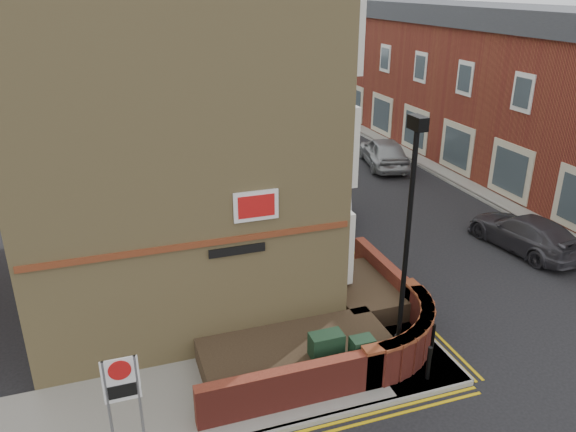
# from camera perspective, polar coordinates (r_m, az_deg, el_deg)

# --- Properties ---
(ground) EXTENTS (120.00, 120.00, 0.00)m
(ground) POSITION_cam_1_polar(r_m,az_deg,el_deg) (13.59, 7.24, -19.13)
(ground) COLOR black
(ground) RESTS_ON ground
(pavement_corner) EXTENTS (13.00, 3.00, 0.12)m
(pavement_corner) POSITION_cam_1_polar(r_m,az_deg,el_deg) (13.84, -9.53, -18.04)
(pavement_corner) COLOR gray
(pavement_corner) RESTS_ON ground
(pavement_main) EXTENTS (2.00, 32.00, 0.12)m
(pavement_main) POSITION_cam_1_polar(r_m,az_deg,el_deg) (27.38, -3.47, 3.51)
(pavement_main) COLOR gray
(pavement_main) RESTS_ON ground
(pavement_far) EXTENTS (4.00, 40.00, 0.12)m
(pavement_far) POSITION_cam_1_polar(r_m,az_deg,el_deg) (29.65, 19.19, 3.78)
(pavement_far) COLOR gray
(pavement_far) RESTS_ON ground
(kerb_main_near) EXTENTS (0.15, 32.00, 0.12)m
(kerb_main_near) POSITION_cam_1_polar(r_m,az_deg,el_deg) (27.65, -1.47, 3.74)
(kerb_main_near) COLOR gray
(kerb_main_near) RESTS_ON ground
(kerb_main_far) EXTENTS (0.15, 40.00, 0.12)m
(kerb_main_far) POSITION_cam_1_polar(r_m,az_deg,el_deg) (28.49, 15.98, 3.43)
(kerb_main_far) COLOR gray
(kerb_main_far) RESTS_ON ground
(yellow_lines_main) EXTENTS (0.28, 32.00, 0.01)m
(yellow_lines_main) POSITION_cam_1_polar(r_m,az_deg,el_deg) (27.74, -0.98, 3.69)
(yellow_lines_main) COLOR gold
(yellow_lines_main) RESTS_ON ground
(corner_building) EXTENTS (8.95, 10.40, 13.60)m
(corner_building) POSITION_cam_1_polar(r_m,az_deg,el_deg) (17.31, -12.51, 12.86)
(corner_building) COLOR tan
(corner_building) RESTS_ON ground
(garden_wall) EXTENTS (6.80, 6.00, 1.20)m
(garden_wall) POSITION_cam_1_polar(r_m,az_deg,el_deg) (15.35, 3.11, -13.34)
(garden_wall) COLOR maroon
(garden_wall) RESTS_ON ground
(lamppost) EXTENTS (0.25, 0.50, 6.30)m
(lamppost) POSITION_cam_1_polar(r_m,az_deg,el_deg) (13.28, 11.95, -3.16)
(lamppost) COLOR black
(lamppost) RESTS_ON pavement_corner
(utility_cabinet_large) EXTENTS (0.80, 0.45, 1.20)m
(utility_cabinet_large) POSITION_cam_1_polar(r_m,az_deg,el_deg) (13.94, 3.88, -13.91)
(utility_cabinet_large) COLOR #15301D
(utility_cabinet_large) RESTS_ON pavement_corner
(utility_cabinet_small) EXTENTS (0.55, 0.40, 1.10)m
(utility_cabinet_small) POSITION_cam_1_polar(r_m,az_deg,el_deg) (14.03, 7.47, -14.06)
(utility_cabinet_small) COLOR #15301D
(utility_cabinet_small) RESTS_ON pavement_corner
(bollard_near) EXTENTS (0.11, 0.11, 0.90)m
(bollard_near) POSITION_cam_1_polar(r_m,az_deg,el_deg) (14.32, 14.11, -14.28)
(bollard_near) COLOR black
(bollard_near) RESTS_ON pavement_corner
(bollard_far) EXTENTS (0.11, 0.11, 0.90)m
(bollard_far) POSITION_cam_1_polar(r_m,az_deg,el_deg) (15.14, 14.44, -12.08)
(bollard_far) COLOR black
(bollard_far) RESTS_ON pavement_corner
(zone_sign) EXTENTS (0.72, 0.07, 2.20)m
(zone_sign) POSITION_cam_1_polar(r_m,az_deg,el_deg) (12.00, -16.51, -16.33)
(zone_sign) COLOR slate
(zone_sign) RESTS_ON pavement_corner
(far_terrace) EXTENTS (5.40, 30.40, 8.00)m
(far_terrace) POSITION_cam_1_polar(r_m,az_deg,el_deg) (32.73, 17.99, 12.84)
(far_terrace) COLOR maroon
(far_terrace) RESTS_ON ground
(far_terrace_cream) EXTENTS (5.40, 12.40, 8.00)m
(far_terrace_cream) POSITION_cam_1_polar(r_m,az_deg,el_deg) (51.02, 3.61, 17.01)
(far_terrace_cream) COLOR beige
(far_terrace_cream) RESTS_ON ground
(tree_near) EXTENTS (3.64, 3.65, 6.70)m
(tree_near) POSITION_cam_1_polar(r_m,az_deg,el_deg) (24.38, -2.46, 12.44)
(tree_near) COLOR #382B1E
(tree_near) RESTS_ON pavement_main
(tree_mid) EXTENTS (4.03, 4.03, 7.42)m
(tree_mid) POSITION_cam_1_polar(r_m,az_deg,el_deg) (31.98, -6.73, 15.64)
(tree_mid) COLOR #382B1E
(tree_mid) RESTS_ON pavement_main
(tree_far) EXTENTS (3.81, 3.81, 7.00)m
(tree_far) POSITION_cam_1_polar(r_m,az_deg,el_deg) (39.82, -9.33, 16.45)
(tree_far) COLOR #382B1E
(tree_far) RESTS_ON pavement_main
(traffic_light_assembly) EXTENTS (0.20, 0.16, 4.20)m
(traffic_light_assembly) POSITION_cam_1_polar(r_m,az_deg,el_deg) (35.28, -6.97, 12.31)
(traffic_light_assembly) COLOR black
(traffic_light_assembly) RESTS_ON pavement_main
(silver_car_near) EXTENTS (3.05, 4.61, 1.43)m
(silver_car_near) POSITION_cam_1_polar(r_m,az_deg,el_deg) (22.48, 4.45, 0.91)
(silver_car_near) COLOR #AAAEB2
(silver_car_near) RESTS_ON ground
(red_car_main) EXTENTS (2.82, 5.59, 1.52)m
(red_car_main) POSITION_cam_1_polar(r_m,az_deg,el_deg) (28.81, -1.14, 5.99)
(red_car_main) COLOR maroon
(red_car_main) RESTS_ON ground
(grey_car_far) EXTENTS (2.38, 4.67, 1.30)m
(grey_car_far) POSITION_cam_1_polar(r_m,az_deg,el_deg) (22.03, 22.93, -1.57)
(grey_car_far) COLOR #333238
(grey_car_far) RESTS_ON ground
(silver_car_far) EXTENTS (2.86, 4.91, 1.57)m
(silver_car_far) POSITION_cam_1_polar(r_m,az_deg,el_deg) (30.06, 9.70, 6.43)
(silver_car_far) COLOR gray
(silver_car_far) RESTS_ON ground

